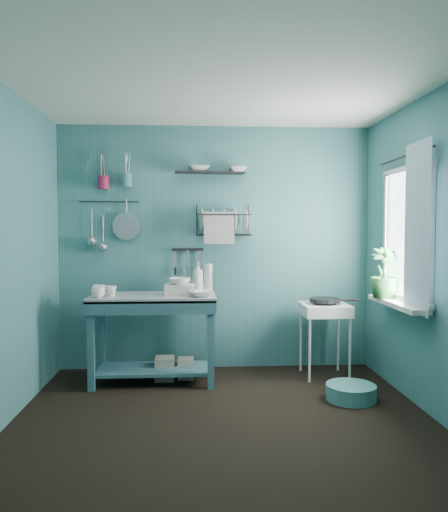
{
  "coord_description": "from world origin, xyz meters",
  "views": [
    {
      "loc": [
        -0.22,
        -3.66,
        1.44
      ],
      "look_at": [
        0.05,
        0.85,
        1.2
      ],
      "focal_mm": 35.0,
      "sensor_mm": 36.0,
      "label": 1
    }
  ],
  "objects": [
    {
      "name": "ceiling",
      "position": [
        0.0,
        0.0,
        2.5
      ],
      "size": [
        3.2,
        3.2,
        0.0
      ],
      "primitive_type": "plane",
      "rotation": [
        3.14,
        0.0,
        0.0
      ],
      "color": "silver",
      "rests_on": "ground"
    },
    {
      "name": "wall_back",
      "position": [
        0.0,
        1.5,
        1.25
      ],
      "size": [
        3.2,
        0.0,
        3.2
      ],
      "primitive_type": "plane",
      "rotation": [
        1.57,
        0.0,
        0.0
      ],
      "color": "#376D71",
      "rests_on": "ground"
    },
    {
      "name": "work_counter",
      "position": [
        -0.61,
        1.03,
        0.41
      ],
      "size": [
        1.26,
        0.8,
        0.83
      ],
      "primitive_type": "cube",
      "rotation": [
        0.0,
        0.0,
        0.19
      ],
      "color": "#33606D",
      "rests_on": "floor"
    },
    {
      "name": "windowsill",
      "position": [
        1.5,
        0.45,
        0.81
      ],
      "size": [
        0.16,
        0.95,
        0.04
      ],
      "primitive_type": "cube",
      "color": "white",
      "rests_on": "wall_right"
    },
    {
      "name": "dish_rack",
      "position": [
        0.07,
        1.37,
        1.54
      ],
      "size": [
        0.57,
        0.28,
        0.32
      ],
      "primitive_type": "cube",
      "rotation": [
        0.0,
        0.0,
        -0.08
      ],
      "color": "black",
      "rests_on": "wall_back"
    },
    {
      "name": "storage_tin_large",
      "position": [
        -0.51,
        1.08,
        0.11
      ],
      "size": [
        0.18,
        0.18,
        0.22
      ],
      "primitive_type": "cube",
      "color": "gray",
      "rests_on": "floor"
    },
    {
      "name": "mug_mid",
      "position": [
        -0.99,
        0.97,
        0.87
      ],
      "size": [
        0.14,
        0.14,
        0.09
      ],
      "primitive_type": "imported",
      "rotation": [
        0.0,
        0.0,
        0.52
      ],
      "color": "white",
      "rests_on": "work_counter"
    },
    {
      "name": "curtain",
      "position": [
        1.52,
        0.15,
        1.45
      ],
      "size": [
        0.0,
        1.35,
        1.35
      ],
      "primitive_type": "plane",
      "rotation": [
        1.57,
        0.0,
        1.57
      ],
      "color": "white",
      "rests_on": "wall_right"
    },
    {
      "name": "knife_strip",
      "position": [
        -0.29,
        1.47,
        1.24
      ],
      "size": [
        0.32,
        0.05,
        0.03
      ],
      "primitive_type": "cube",
      "rotation": [
        0.0,
        0.0,
        0.11
      ],
      "color": "black",
      "rests_on": "wall_back"
    },
    {
      "name": "hook_rail",
      "position": [
        -1.08,
        1.47,
        1.72
      ],
      "size": [
        0.6,
        0.01,
        0.01
      ],
      "primitive_type": "cylinder",
      "rotation": [
        0.0,
        1.57,
        0.0
      ],
      "color": "black",
      "rests_on": "wall_back"
    },
    {
      "name": "wash_tub",
      "position": [
        -0.36,
        1.01,
        0.88
      ],
      "size": [
        0.28,
        0.22,
        0.1
      ],
      "primitive_type": "cube",
      "color": "beige",
      "rests_on": "work_counter"
    },
    {
      "name": "storage_tin_small",
      "position": [
        -0.31,
        1.11,
        0.1
      ],
      "size": [
        0.15,
        0.15,
        0.2
      ],
      "primitive_type": "cube",
      "color": "gray",
      "rests_on": "floor"
    },
    {
      "name": "utensil_cup_teal",
      "position": [
        -0.89,
        1.42,
        1.93
      ],
      "size": [
        0.11,
        0.11,
        0.13
      ],
      "primitive_type": "cylinder",
      "color": "teal",
      "rests_on": "wall_back"
    },
    {
      "name": "floor",
      "position": [
        0.0,
        0.0,
        0.0
      ],
      "size": [
        3.2,
        3.2,
        0.0
      ],
      "primitive_type": "plane",
      "color": "black",
      "rests_on": "ground"
    },
    {
      "name": "ladle_inner",
      "position": [
        -1.14,
        1.46,
        1.43
      ],
      "size": [
        0.01,
        0.01,
        0.3
      ],
      "primitive_type": "cylinder",
      "color": "#A1A2A9",
      "rests_on": "wall_back"
    },
    {
      "name": "window_glass",
      "position": [
        1.59,
        0.45,
        1.4
      ],
      "size": [
        0.0,
        1.1,
        1.1
      ],
      "primitive_type": "plane",
      "rotation": [
        1.57,
        0.0,
        1.57
      ],
      "color": "white",
      "rests_on": "wall_right"
    },
    {
      "name": "curtain_rod",
      "position": [
        1.54,
        0.45,
        2.05
      ],
      "size": [
        0.02,
        1.05,
        0.02
      ],
      "primitive_type": "cylinder",
      "rotation": [
        1.57,
        0.0,
        0.0
      ],
      "color": "black",
      "rests_on": "wall_right"
    },
    {
      "name": "mug_left",
      "position": [
        -1.09,
        0.87,
        0.87
      ],
      "size": [
        0.12,
        0.12,
        0.1
      ],
      "primitive_type": "imported",
      "color": "white",
      "rests_on": "work_counter"
    },
    {
      "name": "water_bottle",
      "position": [
        -0.09,
        1.25,
        0.97
      ],
      "size": [
        0.09,
        0.09,
        0.28
      ],
      "primitive_type": "cylinder",
      "color": "#A9B6BD",
      "rests_on": "work_counter"
    },
    {
      "name": "wall_front",
      "position": [
        0.0,
        -1.5,
        1.25
      ],
      "size": [
        3.2,
        0.0,
        3.2
      ],
      "primitive_type": "plane",
      "rotation": [
        -1.57,
        0.0,
        0.0
      ],
      "color": "#376D71",
      "rests_on": "ground"
    },
    {
      "name": "ladle_outer",
      "position": [
        -1.26,
        1.46,
        1.5
      ],
      "size": [
        0.01,
        0.01,
        0.3
      ],
      "primitive_type": "cylinder",
      "color": "#A1A2A9",
      "rests_on": "wall_back"
    },
    {
      "name": "potted_plant",
      "position": [
        1.47,
        0.68,
        1.06
      ],
      "size": [
        0.27,
        0.27,
        0.45
      ],
      "primitive_type": "imported",
      "rotation": [
        0.0,
        0.0,
        -0.07
      ],
      "color": "#2D7031",
      "rests_on": "windowsill"
    },
    {
      "name": "colander",
      "position": [
        -0.91,
        1.45,
        1.48
      ],
      "size": [
        0.28,
        0.03,
        0.28
      ],
      "primitive_type": "cylinder",
      "rotation": [
        1.54,
        0.0,
        0.0
      ],
      "color": "#A1A2A9",
      "rests_on": "wall_back"
    },
    {
      "name": "upper_shelf",
      "position": [
        -0.06,
        1.4,
        2.01
      ],
      "size": [
        0.72,
        0.26,
        0.01
      ],
      "primitive_type": "cube",
      "rotation": [
        0.0,
        0.0,
        0.12
      ],
      "color": "black",
      "rests_on": "wall_back"
    },
    {
      "name": "shelf_bowl_left",
      "position": [
        -0.17,
        1.4,
        2.02
      ],
      "size": [
        0.24,
        0.24,
        0.06
      ],
      "primitive_type": "imported",
      "rotation": [
        0.0,
        0.0,
        0.07
      ],
      "color": "white",
      "rests_on": "upper_shelf"
    },
    {
      "name": "mug_right",
      "position": [
        -1.11,
        1.03,
        0.87
      ],
      "size": [
        0.17,
        0.17,
        0.1
      ],
      "primitive_type": "imported",
      "rotation": [
        0.0,
        0.0,
        1.05
      ],
      "color": "white",
      "rests_on": "work_counter"
    },
    {
      "name": "utensil_cup_magenta",
      "position": [
        -1.12,
        1.42,
        1.91
      ],
      "size": [
        0.11,
        0.11,
        0.13
      ],
      "primitive_type": "cylinder",
      "color": "maroon",
      "rests_on": "wall_back"
    },
    {
      "name": "frying_pan",
      "position": [
        1.05,
        1.11,
        0.75
      ],
      "size": [
        0.3,
        0.3,
        0.03
      ],
      "primitive_type": "cylinder",
      "color": "black",
      "rests_on": "hotplate_stand"
    },
    {
      "name": "counter_bowl",
      "position": [
        -0.16,
        0.88,
        0.85
      ],
      "size": [
        0.22,
        0.22,
        0.05
      ],
      "primitive_type": "imported",
      "color": "white",
      "rests_on": "work_counter"
    },
    {
      "name": "wall_right",
      "position": [
        1.6,
        0.0,
        1.25
      ],
      "size": [
        0.0,
        3.0,
        3.0
      ],
      "primitive_type": "plane",
      "rotation": [
        1.57,
        0.0,
        -1.57
      ],
      "color": "#376D71",
      "rests_on": "ground"
    },
    {
      "name": "shelf_bowl_right",
      "position": [
        0.22,
        1.4,
        2.07
      ],
      "size": [
        0.22,
        0.22,
        0.05
      ],
      "primitive_type": "imported",
      "rotation": [
        0.0,
        0.0,
        0.1
      ],
      "color": "white",
      "rests_on": "upper_shelf"
    },
    {
      "name": "soap_bottle",
      "position": [
        -0.19,
        1.23,
        0.98
      ],
      "size": [
        0.11,
        0.12,
        0.3
      ],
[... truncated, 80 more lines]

